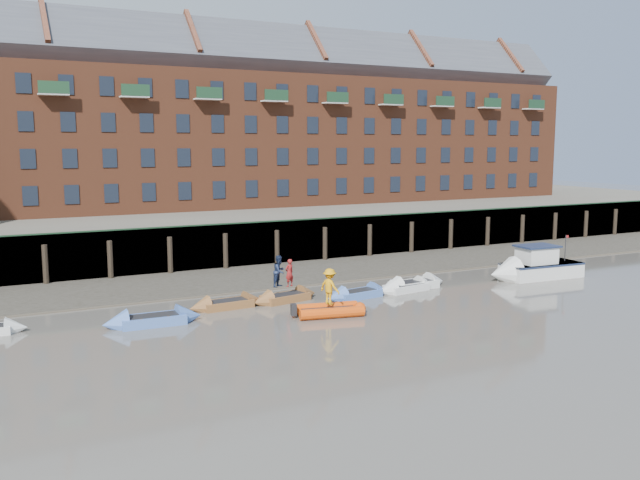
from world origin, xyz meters
TOP-DOWN VIEW (x-y plane):
  - ground at (0.00, 0.00)m, footprint 220.00×220.00m
  - foreshore at (0.00, 18.00)m, footprint 110.00×8.00m
  - mud_band at (0.00, 14.60)m, footprint 110.00×1.60m
  - river_wall at (-0.00, 22.38)m, footprint 110.00×1.23m
  - bank_terrace at (0.00, 36.00)m, footprint 110.00×28.00m
  - apartment_terrace at (-0.00, 36.99)m, footprint 80.60×15.56m
  - rowboat_1 at (-10.17, 9.07)m, footprint 4.92×1.57m
  - rowboat_2 at (-5.73, 10.73)m, footprint 4.40×1.58m
  - rowboat_3 at (-2.24, 10.72)m, footprint 4.48×2.08m
  - rowboat_4 at (1.95, 9.67)m, footprint 4.46×1.88m
  - rowboat_5 at (5.47, 9.87)m, footprint 4.49×1.90m
  - rowboat_6 at (6.30, 10.28)m, footprint 4.88×1.78m
  - rib_tender at (-1.35, 6.72)m, footprint 3.85×2.39m
  - motor_launch at (14.84, 9.40)m, footprint 6.99×2.66m
  - person_rower_a at (-1.97, 10.73)m, footprint 0.67×0.55m
  - person_rower_b at (-2.51, 10.91)m, footprint 1.12×1.08m
  - person_rib_crew at (-1.45, 6.76)m, footprint 1.09×1.39m

SIDE VIEW (x-z plane):
  - ground at x=0.00m, z-range 0.00..0.00m
  - foreshore at x=0.00m, z-range -0.25..0.25m
  - mud_band at x=0.00m, z-range -0.05..0.05m
  - rowboat_2 at x=-5.73m, z-range -0.40..0.85m
  - rowboat_3 at x=-2.24m, z-range -0.40..0.85m
  - rowboat_4 at x=1.95m, z-range -0.41..0.85m
  - rowboat_5 at x=5.47m, z-range -0.41..0.85m
  - rowboat_6 at x=6.30m, z-range -0.45..0.94m
  - rowboat_1 at x=-10.17m, z-range -0.46..0.96m
  - rib_tender at x=-1.35m, z-range -0.04..0.61m
  - motor_launch at x=14.84m, z-range -0.69..2.14m
  - person_rib_crew at x=-1.45m, z-range 0.61..2.50m
  - river_wall at x=0.00m, z-range -0.06..3.24m
  - bank_terrace at x=0.00m, z-range 0.00..3.20m
  - person_rower_a at x=-1.97m, z-range 0.84..2.43m
  - person_rower_b at x=-2.51m, z-range 0.84..2.66m
  - apartment_terrace at x=0.00m, z-range 2.34..23.31m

